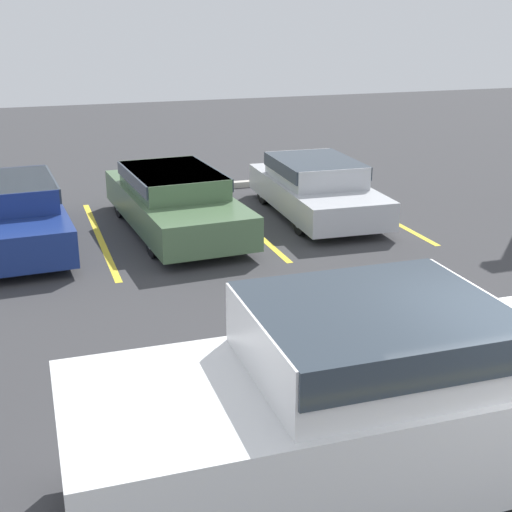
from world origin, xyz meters
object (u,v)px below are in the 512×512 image
parked_sedan_b (174,198)px  parked_sedan_c (316,186)px  wheel_stop_curb (242,184)px  pickup_truck (403,394)px  parked_sedan_a (9,212)px

parked_sedan_b → parked_sedan_c: parked_sedan_b is taller
parked_sedan_b → wheel_stop_curb: bearing=138.8°
pickup_truck → parked_sedan_b: (-0.21, 8.44, -0.26)m
parked_sedan_a → parked_sedan_c: bearing=88.6°
wheel_stop_curb → pickup_truck: bearing=-100.5°
parked_sedan_b → pickup_truck: bearing=-2.1°
pickup_truck → parked_sedan_c: pickup_truck is taller
pickup_truck → parked_sedan_c: bearing=72.3°
parked_sedan_b → wheel_stop_curb: size_ratio=3.02×
parked_sedan_c → parked_sedan_a: bearing=-86.0°
parked_sedan_c → wheel_stop_curb: bearing=-163.6°
parked_sedan_b → parked_sedan_c: 3.07m
pickup_truck → parked_sedan_c: (2.85, 8.60, -0.28)m
wheel_stop_curb → parked_sedan_c: bearing=-76.0°
pickup_truck → parked_sedan_a: 9.04m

